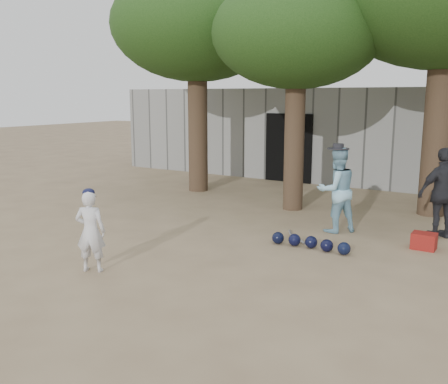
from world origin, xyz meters
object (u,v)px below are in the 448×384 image
Objects in this scene: boy_player at (91,231)px; red_bag at (424,241)px; spectator_blue at (336,190)px; spectator_dark at (443,193)px.

red_bag is at bearing -162.78° from boy_player.
boy_player is at bearing 11.28° from spectator_blue.
boy_player is 0.73× the size of spectator_dark.
spectator_blue reaches higher than red_bag.
red_bag is (-0.13, -0.96, -0.74)m from spectator_dark.
spectator_blue is at bearing -23.19° from spectator_dark.
boy_player is 3.12× the size of red_bag.
boy_player reaches higher than red_bag.
spectator_dark is 1.22m from red_bag.
boy_player is at bearing -136.54° from red_bag.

